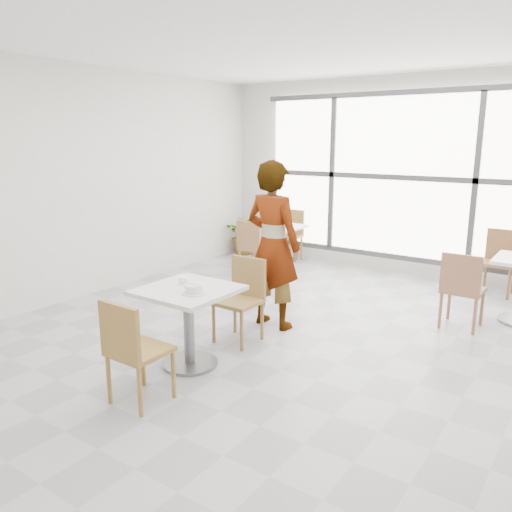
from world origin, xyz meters
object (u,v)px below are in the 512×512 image
Objects in this scene: bg_table_left at (278,242)px; bg_chair_right_near at (462,286)px; bg_chair_left_near at (253,244)px; chair_near at (132,346)px; plant_left at (245,235)px; main_table at (188,312)px; bg_chair_right_far at (500,257)px; person at (273,245)px; chair_far at (243,293)px; oatmeal_bowl at (194,289)px; coffee_cup at (183,281)px; bg_chair_left_far at (290,232)px.

bg_table_left is 3.10m from bg_chair_right_near.
bg_chair_left_near is 3.18m from bg_chair_right_near.
chair_near is 3.94m from bg_chair_left_near.
main_table is at bearing -60.13° from plant_left.
bg_chair_right_near is (1.83, 2.41, -0.02)m from main_table.
bg_chair_right_far reaches higher than plant_left.
person is 3.39m from bg_chair_right_far.
bg_table_left is at bearing -72.73° from chair_near.
bg_chair_left_near is at bearing -44.97° from person.
chair_far is 1.00× the size of bg_chair_left_near.
main_table is 4.54m from bg_chair_right_far.
bg_chair_right_far reaches higher than bg_table_left.
person is at bearing 93.61° from oatmeal_bowl.
person is at bearing 32.05° from bg_chair_right_near.
person reaches higher than oatmeal_bowl.
main_table is at bearing 150.39° from oatmeal_bowl.
bg_table_left is 0.86× the size of bg_chair_right_near.
bg_chair_right_near is (1.96, 2.33, -0.28)m from coffee_cup.
bg_chair_right_near is at bearing 56.21° from oatmeal_bowl.
chair_far is at bearing 89.03° from person.
coffee_cup is at bearing 149.73° from oatmeal_bowl.
person is (-0.06, 2.10, 0.43)m from chair_near.
bg_chair_left_far is at bearing -85.44° from bg_chair_left_near.
person is 2.13m from bg_chair_left_near.
chair_near reaches higher than main_table.
bg_chair_right_far is (1.92, 4.11, -0.02)m from main_table.
oatmeal_bowl is (0.13, -0.89, 0.29)m from chair_far.
chair_near is at bearing -63.12° from plant_left.
bg_table_left is at bearing -32.16° from plant_left.
oatmeal_bowl is 3.32m from bg_chair_left_near.
bg_chair_right_near is at bearing 50.04° from coffee_cup.
bg_table_left is at bearing 115.07° from chair_far.
bg_table_left reaches higher than plant_left.
person is 2.13× the size of bg_chair_right_far.
oatmeal_bowl reaches higher than bg_table_left.
main_table is 4.36m from bg_chair_left_far.
person is (-0.09, 1.40, 0.13)m from oatmeal_bowl.
person reaches higher than bg_chair_right_near.
chair_near is 1.00× the size of bg_chair_left_near.
chair_far is 3.81m from bg_chair_right_far.
bg_chair_right_near is (1.67, 2.50, -0.29)m from oatmeal_bowl.
chair_near is 5.15m from bg_chair_left_far.
person reaches higher than plant_left.
coffee_cup is at bearing -61.05° from plant_left.
person reaches higher than bg_chair_left_far.
bg_chair_left_near and bg_chair_left_far have the same top height.
chair_far is at bearing -86.31° from chair_near.
bg_chair_right_far is at bearing 60.33° from chair_far.
person is at bearing 81.00° from coffee_cup.
oatmeal_bowl reaches higher than main_table.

